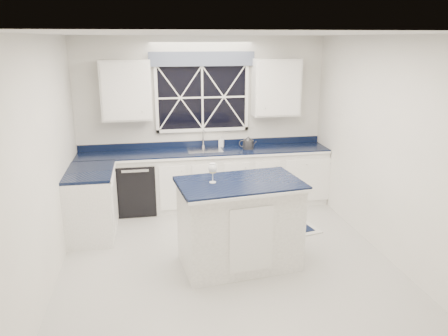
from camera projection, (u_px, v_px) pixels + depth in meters
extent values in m
plane|color=#A6A5A1|center=(228.00, 263.00, 5.37)|extent=(4.50, 4.50, 0.00)
cube|color=beige|center=(202.00, 122.00, 7.11)|extent=(4.00, 0.10, 2.70)
cube|color=white|center=(206.00, 180.00, 7.08)|extent=(3.98, 0.60, 0.90)
cube|color=white|center=(92.00, 204.00, 6.04)|extent=(0.60, 1.00, 0.90)
cube|color=black|center=(205.00, 152.00, 6.95)|extent=(3.98, 0.64, 0.04)
cube|color=black|center=(137.00, 186.00, 6.91)|extent=(0.60, 0.58, 0.82)
cube|color=black|center=(202.00, 97.00, 6.96)|extent=(1.40, 0.02, 1.00)
cube|color=#515A70|center=(202.00, 59.00, 6.74)|extent=(1.65, 0.04, 0.22)
cube|color=white|center=(126.00, 90.00, 6.59)|extent=(0.75, 0.34, 0.90)
cube|color=white|center=(276.00, 87.00, 6.99)|extent=(0.75, 0.34, 0.90)
cylinder|color=#BBBABD|center=(203.00, 146.00, 7.14)|extent=(0.05, 0.05, 0.04)
cylinder|color=#BBBABD|center=(203.00, 138.00, 7.10)|extent=(0.02, 0.02, 0.28)
cylinder|color=#BBBABD|center=(204.00, 131.00, 6.98)|extent=(0.02, 0.18, 0.02)
cube|color=white|center=(239.00, 225.00, 5.21)|extent=(1.44, 0.94, 1.02)
cube|color=black|center=(240.00, 183.00, 5.06)|extent=(1.51, 1.02, 0.05)
cube|color=beige|center=(263.00, 229.00, 6.32)|extent=(1.62, 1.18, 0.01)
cube|color=black|center=(263.00, 228.00, 6.32)|extent=(1.43, 0.99, 0.01)
cylinder|color=#2F2F32|center=(248.00, 145.00, 7.03)|extent=(0.23, 0.23, 0.14)
cone|color=#2F2F32|center=(248.00, 138.00, 7.00)|extent=(0.19, 0.19, 0.06)
torus|color=#2F2F32|center=(243.00, 144.00, 7.05)|extent=(0.11, 0.06, 0.12)
cylinder|color=#2F2F32|center=(254.00, 144.00, 7.00)|extent=(0.07, 0.04, 0.09)
cylinder|color=silver|center=(213.00, 182.00, 5.02)|extent=(0.08, 0.08, 0.01)
cylinder|color=silver|center=(213.00, 177.00, 5.00)|extent=(0.01, 0.01, 0.12)
ellipsoid|color=silver|center=(213.00, 168.00, 4.97)|extent=(0.10, 0.10, 0.12)
cylinder|color=#E8CF7B|center=(213.00, 170.00, 4.98)|extent=(0.08, 0.08, 0.05)
imported|color=silver|center=(221.00, 141.00, 7.16)|extent=(0.11, 0.11, 0.18)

